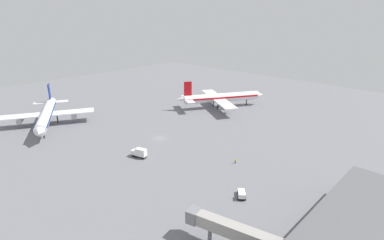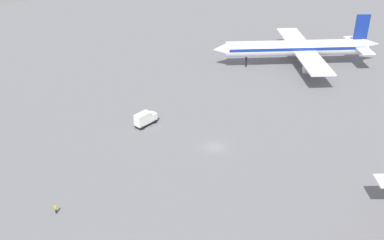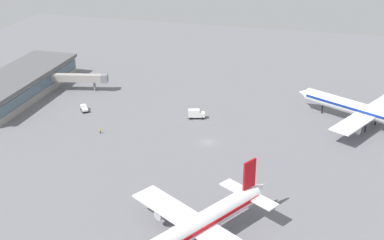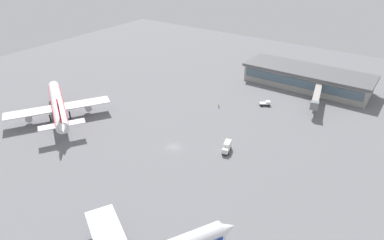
{
  "view_description": "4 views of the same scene",
  "coord_description": "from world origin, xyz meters",
  "px_view_note": "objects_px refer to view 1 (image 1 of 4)",
  "views": [
    {
      "loc": [
        -72.84,
        -86.52,
        46.92
      ],
      "look_at": [
        10.38,
        -7.93,
        6.88
      ],
      "focal_mm": 28.47,
      "sensor_mm": 36.0,
      "label": 1
    },
    {
      "loc": [
        66.43,
        -47.61,
        51.35
      ],
      "look_at": [
        -3.5,
        -3.44,
        5.9
      ],
      "focal_mm": 42.85,
      "sensor_mm": 36.0,
      "label": 2
    },
    {
      "loc": [
        135.14,
        31.08,
        71.23
      ],
      "look_at": [
        -10.11,
        -7.8,
        2.13
      ],
      "focal_mm": 47.14,
      "sensor_mm": 36.0,
      "label": 3
    },
    {
      "loc": [
        -61.23,
        77.1,
        63.8
      ],
      "look_at": [
        -0.71,
        -9.95,
        6.23
      ],
      "focal_mm": 32.13,
      "sensor_mm": 36.0,
      "label": 4
    }
  ],
  "objects_px": {
    "ground_crew_worker": "(235,161)",
    "airplane_taxiing": "(221,98)",
    "pushback_tractor": "(242,194)",
    "catering_truck": "(139,153)",
    "airplane_at_gate": "(47,114)"
  },
  "relations": [
    {
      "from": "airplane_at_gate",
      "to": "catering_truck",
      "type": "bearing_deg",
      "value": 37.47
    },
    {
      "from": "pushback_tractor",
      "to": "ground_crew_worker",
      "type": "height_order",
      "value": "pushback_tractor"
    },
    {
      "from": "pushback_tractor",
      "to": "ground_crew_worker",
      "type": "bearing_deg",
      "value": -177.44
    },
    {
      "from": "pushback_tractor",
      "to": "catering_truck",
      "type": "distance_m",
      "value": 39.84
    },
    {
      "from": "catering_truck",
      "to": "ground_crew_worker",
      "type": "bearing_deg",
      "value": -160.65
    },
    {
      "from": "catering_truck",
      "to": "ground_crew_worker",
      "type": "xyz_separation_m",
      "value": [
        19.03,
        -26.73,
        -0.85
      ]
    },
    {
      "from": "airplane_at_gate",
      "to": "pushback_tractor",
      "type": "xyz_separation_m",
      "value": [
        12.44,
        -94.19,
        -4.5
      ]
    },
    {
      "from": "airplane_taxiing",
      "to": "pushback_tractor",
      "type": "distance_m",
      "value": 83.9
    },
    {
      "from": "airplane_taxiing",
      "to": "catering_truck",
      "type": "bearing_deg",
      "value": -134.26
    },
    {
      "from": "pushback_tractor",
      "to": "ground_crew_worker",
      "type": "xyz_separation_m",
      "value": [
        15.1,
        12.91,
        -0.12
      ]
    },
    {
      "from": "airplane_taxiing",
      "to": "airplane_at_gate",
      "type": "bearing_deg",
      "value": -175.37
    },
    {
      "from": "airplane_at_gate",
      "to": "ground_crew_worker",
      "type": "distance_m",
      "value": 85.94
    },
    {
      "from": "airplane_taxiing",
      "to": "catering_truck",
      "type": "relative_size",
      "value": 7.35
    },
    {
      "from": "airplane_at_gate",
      "to": "catering_truck",
      "type": "distance_m",
      "value": 55.33
    },
    {
      "from": "ground_crew_worker",
      "to": "airplane_taxiing",
      "type": "bearing_deg",
      "value": 173.52
    }
  ]
}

